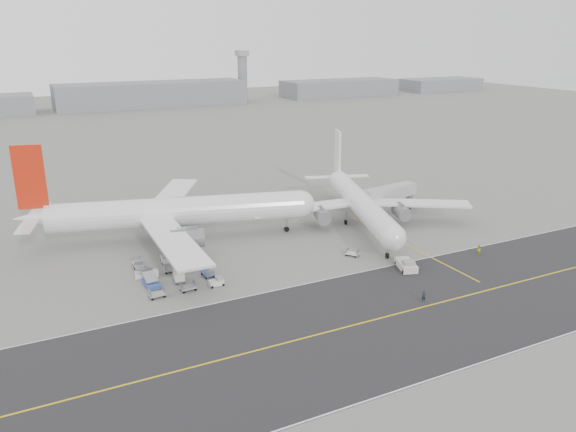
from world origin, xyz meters
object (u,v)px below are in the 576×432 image
ground_crew_a (424,296)px  airliner_a (172,212)px  ground_crew_b (478,250)px  control_tower (242,75)px  jet_bridge (388,194)px  airliner_b (360,203)px  pushback_tug (406,265)px

ground_crew_a → airliner_a: bearing=141.7°
airliner_a → ground_crew_b: (50.80, -34.61, -5.07)m
control_tower → jet_bridge: control_tower is taller
control_tower → jet_bridge: 248.14m
control_tower → ground_crew_b: (-60.78, -270.15, -15.29)m
control_tower → ground_crew_b: 277.33m
airliner_a → airliner_b: 41.13m
airliner_a → airliner_b: airliner_a is taller
airliner_a → ground_crew_a: size_ratio=32.15×
airliner_b → pushback_tug: (-6.44, -25.33, -4.22)m
jet_bridge → ground_crew_b: bearing=-99.3°
ground_crew_a → pushback_tug: bearing=84.5°
airliner_b → ground_crew_a: airliner_b is taller
ground_crew_a → ground_crew_b: bearing=46.7°
jet_bridge → ground_crew_b: jet_bridge is taller
control_tower → ground_crew_a: control_tower is taller
control_tower → airliner_b: (-71.44, -244.44, -11.17)m
control_tower → airliner_b: bearing=-106.3°
airliner_a → jet_bridge: size_ratio=3.32×
jet_bridge → ground_crew_a: jet_bridge is taller
jet_bridge → control_tower: bearing=66.9°
airliner_a → ground_crew_a: airliner_a is taller
airliner_a → ground_crew_b: bearing=-109.5°
pushback_tug → ground_crew_b: pushback_tug is taller
airliner_b → airliner_a: bearing=-174.5°
control_tower → airliner_a: (-111.58, -235.54, -10.22)m
airliner_a → ground_crew_a: bearing=-133.8°
airliner_b → pushback_tug: airliner_b is taller
jet_bridge → ground_crew_a: bearing=-128.1°
pushback_tug → ground_crew_a: size_ratio=3.99×
airliner_a → airliner_b: bearing=-87.7°
pushback_tug → airliner_a: bearing=153.1°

